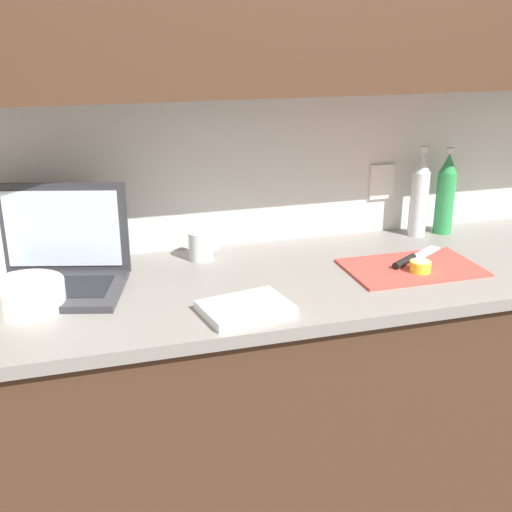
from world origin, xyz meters
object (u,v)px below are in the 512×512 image
at_px(laptop, 59,265).
at_px(measuring_cup, 201,246).
at_px(lemon_half_cut, 420,266).
at_px(bottle_oil_tall, 420,195).
at_px(cutting_board, 412,268).
at_px(bottle_green_soda, 446,194).
at_px(bowl_white, 27,295).
at_px(knife, 410,259).

xyz_separation_m(laptop, measuring_cup, (0.42, 0.11, -0.02)).
bearing_deg(lemon_half_cut, bottle_oil_tall, 62.06).
height_order(cutting_board, bottle_green_soda, bottle_green_soda).
bearing_deg(measuring_cup, bottle_green_soda, 1.56).
distance_m(laptop, lemon_half_cut, 1.04).
distance_m(cutting_board, bowl_white, 1.10).
bearing_deg(cutting_board, knife, 72.59).
distance_m(measuring_cup, bowl_white, 0.56).
bearing_deg(knife, lemon_half_cut, -129.18).
xyz_separation_m(laptop, bowl_white, (-0.08, -0.13, -0.03)).
relative_size(laptop, cutting_board, 1.06).
relative_size(lemon_half_cut, measuring_cup, 0.64).
bearing_deg(cutting_board, bottle_green_soda, 45.87).
distance_m(cutting_board, bottle_green_soda, 0.42).
bearing_deg(bowl_white, measuring_cup, 24.95).
distance_m(cutting_board, lemon_half_cut, 0.05).
height_order(bottle_green_soda, measuring_cup, bottle_green_soda).
distance_m(bottle_green_soda, bottle_oil_tall, 0.10).
relative_size(laptop, knife, 1.75).
bearing_deg(bottle_oil_tall, cutting_board, -121.67).
height_order(laptop, bowl_white, laptop).
bearing_deg(laptop, bottle_green_soda, 20.62).
height_order(lemon_half_cut, bowl_white, bowl_white).
relative_size(cutting_board, knife, 1.66).
relative_size(laptop, lemon_half_cut, 6.69).
height_order(cutting_board, bottle_oil_tall, bottle_oil_tall).
relative_size(knife, lemon_half_cut, 3.82).
distance_m(lemon_half_cut, bowl_white, 1.10).
xyz_separation_m(bottle_oil_tall, bowl_white, (-1.27, -0.26, -0.11)).
distance_m(knife, measuring_cup, 0.64).
xyz_separation_m(knife, bottle_oil_tall, (0.17, 0.25, 0.13)).
height_order(laptop, lemon_half_cut, laptop).
bearing_deg(bottle_green_soda, bottle_oil_tall, -180.00).
distance_m(lemon_half_cut, measuring_cup, 0.67).
bearing_deg(cutting_board, lemon_half_cut, -87.06).
bearing_deg(bottle_oil_tall, laptop, -173.83).
xyz_separation_m(bottle_green_soda, bowl_white, (-1.38, -0.26, -0.10)).
xyz_separation_m(cutting_board, measuring_cup, (-0.59, 0.26, 0.04)).
bearing_deg(lemon_half_cut, measuring_cup, 152.69).
height_order(cutting_board, knife, knife).
bearing_deg(bowl_white, lemon_half_cut, -3.67).
height_order(laptop, bottle_green_soda, bottle_green_soda).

